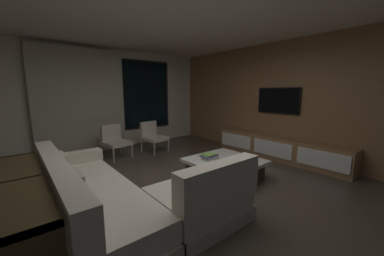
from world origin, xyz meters
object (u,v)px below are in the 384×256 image
coffee_table (225,169)px  console_table_behind_couch (24,210)px  sectional_couch (121,199)px  media_console (279,149)px  accent_chair_by_curtain (115,140)px  accent_chair_near_window (153,135)px  mounted_tv (278,100)px  book_stack_on_coffee_table (210,156)px

coffee_table → console_table_behind_couch: (-2.86, 0.03, 0.23)m
sectional_couch → media_console: 3.77m
accent_chair_by_curtain → media_console: (2.86, -2.56, -0.18)m
coffee_table → media_console: (1.82, -0.01, 0.06)m
accent_chair_near_window → media_console: bearing=-52.1°
media_console → coffee_table: bearing=179.5°
mounted_tv → console_table_behind_couch: 4.95m
book_stack_on_coffee_table → coffee_table: bearing=-43.8°
coffee_table → media_console: media_console is taller
coffee_table → accent_chair_by_curtain: (-1.05, 2.54, 0.25)m
accent_chair_by_curtain → mounted_tv: mounted_tv is taller
book_stack_on_coffee_table → accent_chair_near_window: (0.11, 2.25, 0.02)m
console_table_behind_couch → accent_chair_near_window: bearing=41.0°
book_stack_on_coffee_table → accent_chair_by_curtain: (-0.85, 2.35, 0.02)m
book_stack_on_coffee_table → console_table_behind_couch: console_table_behind_couch is taller
accent_chair_near_window → console_table_behind_couch: accent_chair_near_window is taller
accent_chair_by_curtain → console_table_behind_couch: (-1.82, -2.51, -0.02)m
coffee_table → book_stack_on_coffee_table: book_stack_on_coffee_table is taller
accent_chair_near_window → console_table_behind_couch: (-2.77, -2.41, -0.02)m
media_console → accent_chair_by_curtain: bearing=138.2°
media_console → mounted_tv: (0.18, 0.20, 1.10)m
accent_chair_near_window → mounted_tv: bearing=-47.2°
sectional_couch → coffee_table: 1.96m
media_console → console_table_behind_couch: 4.68m
media_console → mounted_tv: 1.13m
accent_chair_near_window → accent_chair_by_curtain: same height
coffee_table → accent_chair_by_curtain: bearing=112.4°
media_console → mounted_tv: mounted_tv is taller
media_console → mounted_tv: bearing=47.5°
media_console → console_table_behind_couch: size_ratio=1.48×
mounted_tv → console_table_behind_couch: mounted_tv is taller
coffee_table → mounted_tv: 2.32m
book_stack_on_coffee_table → console_table_behind_couch: 2.67m
coffee_table → console_table_behind_couch: size_ratio=0.55×
sectional_couch → console_table_behind_couch: (-0.91, 0.13, 0.13)m
coffee_table → mounted_tv: (2.00, 0.18, 1.16)m
coffee_table → book_stack_on_coffee_table: 0.35m
accent_chair_by_curtain → mounted_tv: bearing=-37.8°
coffee_table → console_table_behind_couch: bearing=179.3°
sectional_couch → book_stack_on_coffee_table: sectional_couch is taller
book_stack_on_coffee_table → mounted_tv: size_ratio=0.30×
accent_chair_near_window → coffee_table: bearing=-87.8°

